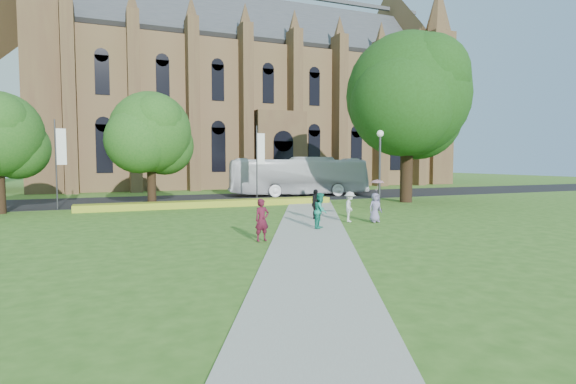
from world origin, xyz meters
name	(u,v)px	position (x,y,z in m)	size (l,w,h in m)	color
ground	(320,233)	(0.00, 0.00, 0.00)	(160.00, 160.00, 0.00)	#335F1C
road	(218,198)	(0.00, 20.00, 0.01)	(160.00, 10.00, 0.02)	black
footpath	(311,229)	(0.00, 1.00, 0.02)	(3.20, 30.00, 0.04)	#B2B2A8
flower_hedge	(212,204)	(-2.00, 13.20, 0.23)	(18.00, 1.40, 0.45)	gold
cathedral	(256,88)	(10.00, 39.73, 12.98)	(52.60, 18.25, 28.00)	brown
streetlamp	(380,160)	(7.50, 6.50, 3.30)	(0.44, 0.44, 5.24)	#38383D
large_tree	(408,95)	(13.00, 11.00, 8.37)	(9.60, 9.60, 13.20)	#332114
street_tree_1	(151,133)	(-6.00, 14.50, 5.22)	(5.60, 5.60, 8.05)	#332114
banner_pole_0	(258,159)	(2.11, 15.20, 3.39)	(0.70, 0.10, 6.00)	#38383D
banner_pole_1	(58,159)	(-11.89, 15.20, 3.39)	(0.70, 0.10, 6.00)	#38383D
tour_coach	(298,176)	(7.72, 20.19, 1.82)	(3.02, 12.93, 3.60)	silver
pedestrian_0	(262,220)	(-3.23, -1.21, 0.89)	(0.62, 0.41, 1.71)	#4E1224
pedestrian_1	(321,211)	(0.47, 0.93, 0.89)	(0.83, 0.65, 1.71)	#1B876E
pedestrian_2	(350,207)	(2.89, 2.36, 0.85)	(1.04, 0.60, 1.61)	silver
pedestrian_3	(315,204)	(1.74, 4.16, 0.86)	(0.97, 0.40, 1.65)	black
pedestrian_4	(375,208)	(4.12, 1.84, 0.81)	(0.75, 0.49, 1.53)	slate
parasol	(377,187)	(4.30, 1.94, 1.88)	(0.70, 0.70, 0.61)	#D999A0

